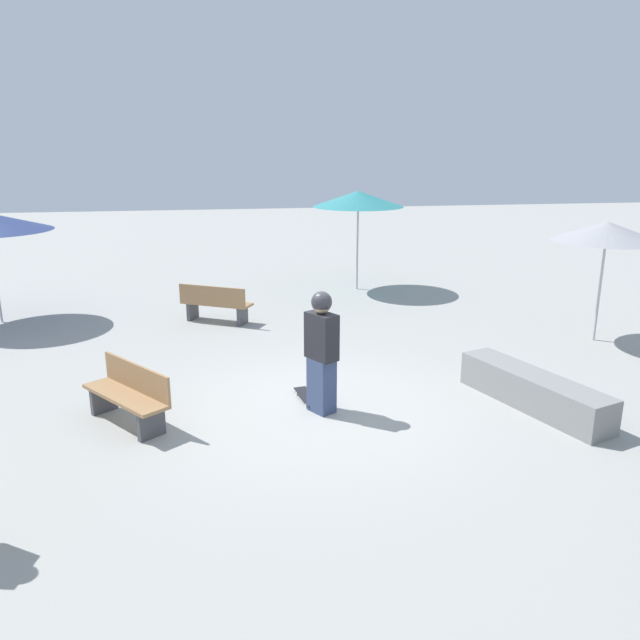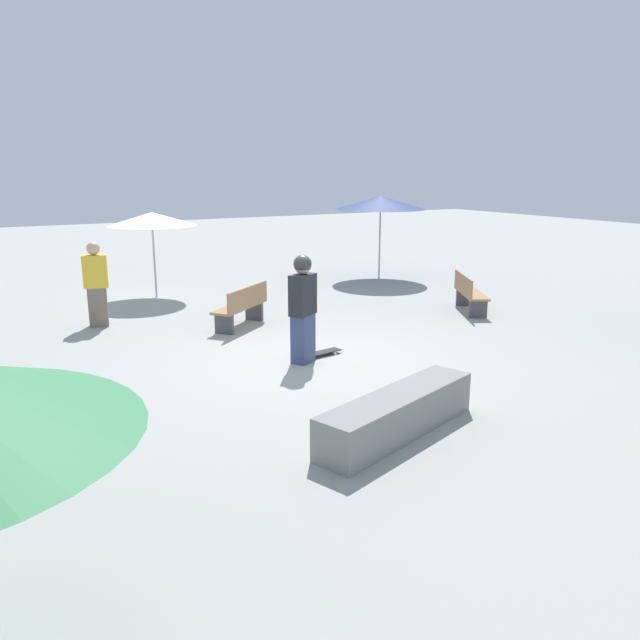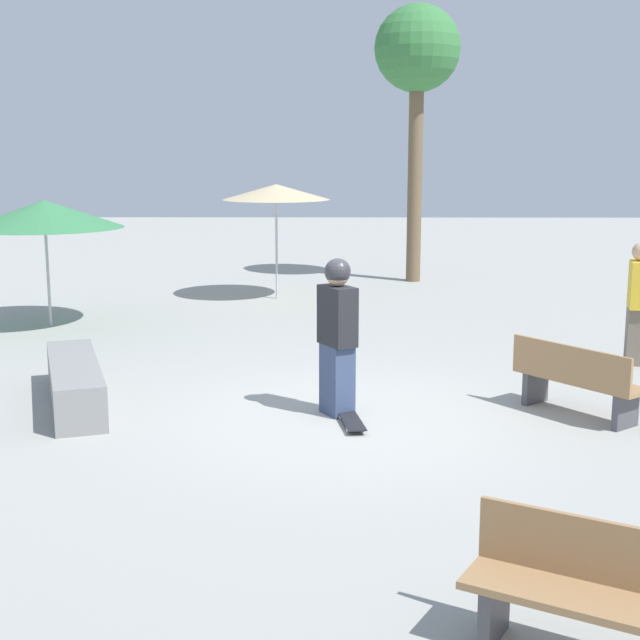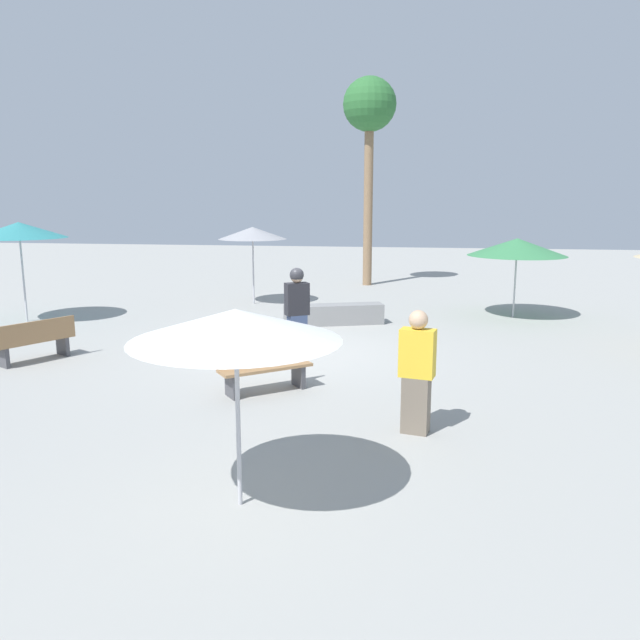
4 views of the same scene
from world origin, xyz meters
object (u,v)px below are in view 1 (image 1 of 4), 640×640
at_px(skater_main, 322,348).
at_px(shade_umbrella_grey, 607,231).
at_px(bench_near, 215,304).
at_px(skateboard, 307,397).
at_px(shade_umbrella_teal, 358,199).
at_px(concrete_ledge, 533,391).
at_px(bench_far, 129,395).

xyz_separation_m(skater_main, shade_umbrella_grey, (-2.52, 6.01, 1.21)).
relative_size(bench_near, shade_umbrella_grey, 0.68).
height_order(skateboard, shade_umbrella_teal, shade_umbrella_teal).
bearing_deg(concrete_ledge, shade_umbrella_teal, -174.04).
bearing_deg(skateboard, shade_umbrella_teal, -27.44).
relative_size(shade_umbrella_grey, shade_umbrella_teal, 0.90).
distance_m(concrete_ledge, shade_umbrella_grey, 4.51).
bearing_deg(skateboard, bench_near, 7.22).
height_order(bench_far, shade_umbrella_grey, shade_umbrella_grey).
xyz_separation_m(skater_main, shade_umbrella_teal, (-7.81, 2.30, 1.45)).
bearing_deg(concrete_ledge, shade_umbrella_grey, 135.38).
xyz_separation_m(concrete_ledge, bench_near, (-5.46, -4.67, 0.16)).
bearing_deg(skateboard, bench_far, 89.40).
bearing_deg(shade_umbrella_teal, concrete_ledge, 5.96).
xyz_separation_m(bench_far, shade_umbrella_grey, (-2.47, 8.76, 1.77)).
distance_m(skater_main, bench_far, 2.80).
xyz_separation_m(concrete_ledge, shade_umbrella_grey, (-2.90, 2.86, 1.93)).
height_order(bench_far, shade_umbrella_teal, shade_umbrella_teal).
distance_m(concrete_ledge, bench_near, 7.19).
relative_size(skater_main, concrete_ledge, 0.69).
relative_size(concrete_ledge, bench_near, 1.63).
height_order(shade_umbrella_grey, shade_umbrella_teal, shade_umbrella_teal).
xyz_separation_m(skateboard, bench_near, (-4.66, -1.36, 0.37)).
height_order(skater_main, skateboard, skater_main).
height_order(skater_main, bench_far, skater_main).
distance_m(skateboard, bench_near, 4.87).
bearing_deg(shade_umbrella_teal, bench_near, -54.50).
distance_m(bench_near, shade_umbrella_grey, 8.15).
xyz_separation_m(skateboard, bench_far, (0.38, -2.59, 0.37)).
height_order(concrete_ledge, shade_umbrella_teal, shade_umbrella_teal).
xyz_separation_m(bench_near, shade_umbrella_teal, (-2.72, 3.81, 2.00)).
bearing_deg(bench_far, bench_near, -51.71).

